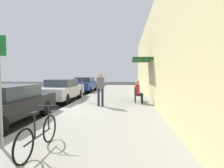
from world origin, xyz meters
TOP-DOWN VIEW (x-y plane):
  - ground_plane at (0.00, 0.00)m, footprint 60.00×60.00m
  - sidewalk_slab at (2.25, 2.00)m, footprint 4.50×32.00m
  - building_facade at (4.65, 2.01)m, footprint 1.40×32.00m
  - parked_car_0 at (-1.10, -1.99)m, footprint 1.80×4.40m
  - parked_car_1 at (-1.10, 3.23)m, footprint 1.80×4.40m
  - parked_car_2 at (-1.10, 9.22)m, footprint 1.80×4.40m
  - parking_meter at (0.45, 2.45)m, footprint 0.12×0.10m
  - street_sign at (0.40, -4.14)m, footprint 0.32×0.06m
  - bicycle_0 at (1.31, -4.25)m, footprint 0.46×1.71m
  - cafe_chair_0 at (3.68, 2.16)m, footprint 0.46×0.46m
  - seated_patron_0 at (3.74, 2.16)m, footprint 0.43×0.37m
  - cafe_chair_1 at (3.68, 2.99)m, footprint 0.44×0.44m
  - pedestrian_standing at (1.78, 1.05)m, footprint 0.36×0.22m

SIDE VIEW (x-z plane):
  - ground_plane at x=0.00m, z-range 0.00..0.00m
  - sidewalk_slab at x=2.25m, z-range 0.00..0.12m
  - bicycle_0 at x=1.31m, z-range 0.03..0.93m
  - cafe_chair_0 at x=3.68m, z-range 0.19..1.06m
  - cafe_chair_1 at x=3.68m, z-range 0.19..1.06m
  - parked_car_0 at x=-1.10m, z-range 0.03..1.38m
  - parked_car_1 at x=-1.10m, z-range 0.03..1.44m
  - parked_car_2 at x=-1.10m, z-range 0.03..1.45m
  - seated_patron_0 at x=3.74m, z-range 0.17..1.46m
  - parking_meter at x=0.45m, z-range 0.23..1.55m
  - pedestrian_standing at x=1.78m, z-range 0.27..1.97m
  - street_sign at x=0.40m, z-range 0.34..2.94m
  - building_facade at x=4.65m, z-range 0.00..5.62m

